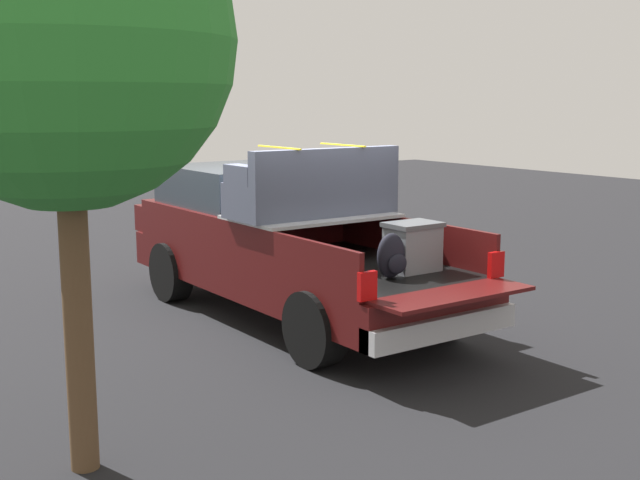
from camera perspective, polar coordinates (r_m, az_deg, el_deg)
The scene contains 3 objects.
ground_plane at distance 10.57m, azimuth -1.89°, elevation -5.43°, with size 40.00×40.00×0.00m, color black.
pickup_truck at distance 10.67m, azimuth -3.00°, elevation 0.01°, with size 6.05×2.06×2.23m.
tree_background at distance 6.13m, azimuth -17.47°, elevation 13.10°, with size 2.43×2.43×4.40m.
Camera 1 is at (-8.52, 5.60, 2.78)m, focal length 45.86 mm.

